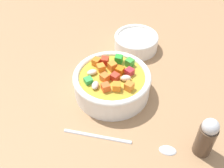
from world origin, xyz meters
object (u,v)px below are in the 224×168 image
Objects in this scene: soup_bowl_main at (112,83)px; side_bowl_small at (136,42)px; spoon at (133,142)px; pepper_shaker at (206,137)px.

soup_bowl_main is 16.51cm from side_bowl_small.
spoon is at bearing 140.77° from side_bowl_small.
spoon is (-12.50, 4.03, -2.48)cm from soup_bowl_main.
pepper_shaker is (-20.47, -4.79, 1.25)cm from soup_bowl_main.
spoon is 1.51× the size of side_bowl_small.
pepper_shaker is at bearing 163.32° from side_bowl_small.
side_bowl_small is 31.04cm from pepper_shaker.
soup_bowl_main is 1.89× the size of pepper_shaker.
side_bowl_small is at bearing -16.68° from pepper_shaker.
spoon is 12.46cm from pepper_shaker.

